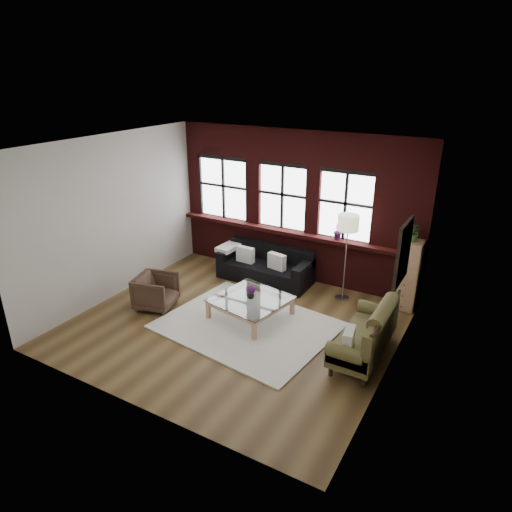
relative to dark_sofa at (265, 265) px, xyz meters
The scene contains 26 objects.
floor 1.98m from the dark_sofa, 77.54° to the right, with size 5.50×5.50×0.00m, color #50391D.
ceiling 3.44m from the dark_sofa, 77.54° to the right, with size 5.50×5.50×0.00m, color white.
wall_back 1.44m from the dark_sofa, 55.02° to the left, with size 5.50×5.50×0.00m, color beige.
wall_front 4.59m from the dark_sofa, 84.55° to the right, with size 5.50×5.50×0.00m, color beige.
wall_left 3.25m from the dark_sofa, 140.81° to the right, with size 5.00×5.00×0.00m, color beige.
wall_right 3.90m from the dark_sofa, 30.94° to the right, with size 5.00×5.00×0.00m, color beige.
brick_backwall 1.41m from the dark_sofa, 52.14° to the left, with size 5.50×0.12×3.20m, color #420F0F, non-canonical shape.
sill_ledge 0.91m from the dark_sofa, 46.99° to the left, with size 5.50×0.30×0.08m, color #420F0F.
window_left 2.03m from the dark_sofa, 158.27° to the left, with size 1.38×0.10×1.50m, color black, non-canonical shape.
window_mid 1.49m from the dark_sofa, 77.71° to the left, with size 1.38×0.10×1.50m, color black, non-canonical shape.
window_right 2.13m from the dark_sofa, 19.89° to the left, with size 1.38×0.10×1.50m, color black, non-canonical shape.
wall_poster 3.82m from the dark_sofa, 27.00° to the right, with size 0.05×0.74×0.94m, color black, non-canonical shape.
shag_rug 1.98m from the dark_sofa, 70.67° to the right, with size 2.92×2.29×0.03m, color silver.
dark_sofa is the anchor object (origin of this frame).
pillow_a 0.48m from the dark_sofa, 167.00° to the right, with size 0.40×0.14×0.34m, color white.
pillow_b 0.40m from the dark_sofa, 16.53° to the right, with size 0.40×0.14×0.34m, color white.
vintage_settee 3.21m from the dark_sofa, 31.97° to the right, with size 0.76×1.71×0.91m, color brown, non-canonical shape.
pillow_settee 3.46m from the dark_sofa, 40.07° to the right, with size 0.14×0.38×0.34m, color white.
armchair 2.43m from the dark_sofa, 120.88° to the right, with size 0.70×0.72×0.66m, color #3D2A1E.
coffee_table 1.64m from the dark_sofa, 70.57° to the right, with size 1.22×1.22×0.41m, color tan, non-canonical shape.
vase 1.63m from the dark_sofa, 70.57° to the right, with size 0.14×0.14×0.14m, color #B2B2B2.
flowers 1.64m from the dark_sofa, 70.57° to the right, with size 0.17×0.17×0.17m, color #561F5A.
drawer_chest 2.95m from the dark_sofa, ahead, with size 0.42×0.42×1.37m, color tan.
potted_plant_top 3.17m from the dark_sofa, ahead, with size 0.33×0.29×0.37m, color #2D5923.
floor_lamp 1.86m from the dark_sofa, ahead, with size 0.40×0.40×1.91m, color #A5A5A8, non-canonical shape.
sill_plant 1.76m from the dark_sofa, 16.09° to the left, with size 0.20×0.16×0.37m, color #561F5A.
Camera 1 is at (3.89, -6.03, 4.32)m, focal length 32.00 mm.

